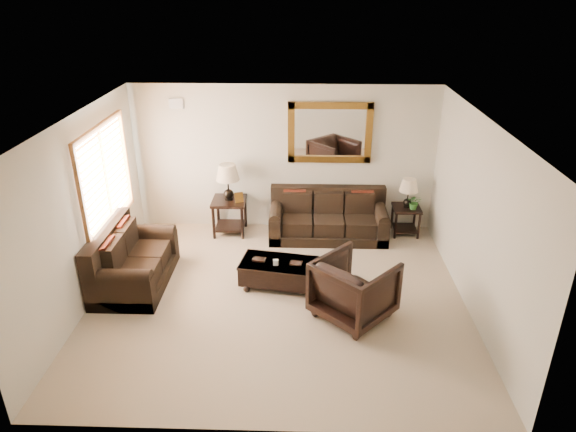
{
  "coord_description": "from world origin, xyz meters",
  "views": [
    {
      "loc": [
        0.35,
        -6.45,
        4.34
      ],
      "look_at": [
        0.13,
        0.6,
        1.07
      ],
      "focal_mm": 32.0,
      "sensor_mm": 36.0,
      "label": 1
    }
  ],
  "objects_px": {
    "loveseat": "(131,264)",
    "armchair": "(354,286)",
    "coffee_table": "(279,270)",
    "end_table_left": "(228,189)",
    "end_table_right": "(408,198)",
    "sofa": "(328,220)"
  },
  "relations": [
    {
      "from": "sofa",
      "to": "end_table_right",
      "type": "bearing_deg",
      "value": 5.25
    },
    {
      "from": "end_table_right",
      "to": "coffee_table",
      "type": "height_order",
      "value": "end_table_right"
    },
    {
      "from": "loveseat",
      "to": "end_table_left",
      "type": "relative_size",
      "value": 1.23
    },
    {
      "from": "sofa",
      "to": "end_table_left",
      "type": "bearing_deg",
      "value": 177.69
    },
    {
      "from": "coffee_table",
      "to": "armchair",
      "type": "xyz_separation_m",
      "value": [
        1.08,
        -0.78,
        0.24
      ]
    },
    {
      "from": "loveseat",
      "to": "end_table_left",
      "type": "bearing_deg",
      "value": -35.52
    },
    {
      "from": "loveseat",
      "to": "coffee_table",
      "type": "distance_m",
      "value": 2.3
    },
    {
      "from": "loveseat",
      "to": "armchair",
      "type": "height_order",
      "value": "armchair"
    },
    {
      "from": "coffee_table",
      "to": "armchair",
      "type": "distance_m",
      "value": 1.36
    },
    {
      "from": "loveseat",
      "to": "coffee_table",
      "type": "bearing_deg",
      "value": -89.17
    },
    {
      "from": "sofa",
      "to": "loveseat",
      "type": "relative_size",
      "value": 1.28
    },
    {
      "from": "end_table_left",
      "to": "armchair",
      "type": "relative_size",
      "value": 1.38
    },
    {
      "from": "sofa",
      "to": "end_table_left",
      "type": "xyz_separation_m",
      "value": [
        -1.82,
        0.07,
        0.56
      ]
    },
    {
      "from": "sofa",
      "to": "coffee_table",
      "type": "xyz_separation_m",
      "value": [
        -0.82,
        -1.71,
        -0.07
      ]
    },
    {
      "from": "loveseat",
      "to": "armchair",
      "type": "relative_size",
      "value": 1.7
    },
    {
      "from": "loveseat",
      "to": "end_table_right",
      "type": "distance_m",
      "value": 4.94
    },
    {
      "from": "armchair",
      "to": "sofa",
      "type": "bearing_deg",
      "value": -40.83
    },
    {
      "from": "loveseat",
      "to": "end_table_left",
      "type": "height_order",
      "value": "end_table_left"
    },
    {
      "from": "coffee_table",
      "to": "armchair",
      "type": "bearing_deg",
      "value": -26.14
    },
    {
      "from": "loveseat",
      "to": "end_table_right",
      "type": "bearing_deg",
      "value": -67.66
    },
    {
      "from": "loveseat",
      "to": "coffee_table",
      "type": "relative_size",
      "value": 1.32
    },
    {
      "from": "loveseat",
      "to": "end_table_left",
      "type": "distance_m",
      "value": 2.29
    }
  ]
}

